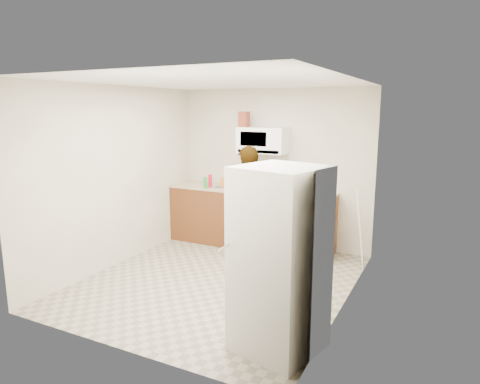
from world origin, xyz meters
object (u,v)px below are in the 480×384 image
Objects in this scene: gas_range at (259,218)px; microwave at (263,140)px; fridge at (280,260)px; person at (248,202)px; saucepan at (250,182)px; kettle at (304,185)px.

microwave reaches higher than gas_range.
fridge is (1.36, -2.59, 0.36)m from gas_range.
person is (0.04, -0.61, -0.86)m from microwave.
gas_range is 0.68× the size of person.
saucepan is at bearing -85.19° from person.
person is at bearing -85.38° from gas_range.
microwave is at bearing 171.43° from kettle.
gas_range is at bearing -103.54° from person.
kettle is (-0.70, 2.80, 0.18)m from fridge.
gas_range is at bearing -90.00° from microwave.
kettle is at bearing -150.56° from person.
microwave reaches higher than saucepan.
microwave is 0.95m from kettle.
fridge is at bearing -62.22° from gas_range.
microwave reaches higher than kettle.
person reaches higher than saucepan.
person is 8.92× the size of kettle.
person is at bearing 135.85° from fridge.
kettle reaches higher than saucepan.
person is 0.98× the size of fridge.
saucepan is (-0.25, 0.60, 0.18)m from person.
kettle is (0.63, 0.69, 0.19)m from person.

